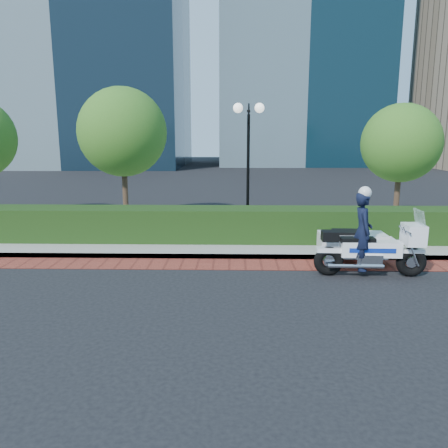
{
  "coord_description": "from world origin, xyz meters",
  "views": [
    {
      "loc": [
        0.52,
        -9.49,
        3.32
      ],
      "look_at": [
        0.27,
        1.92,
        1.0
      ],
      "focal_mm": 35.0,
      "sensor_mm": 36.0,
      "label": 1
    }
  ],
  "objects_px": {
    "tree_c": "(401,143)",
    "tree_b": "(123,132)",
    "police_motorcycle": "(362,242)",
    "lamppost": "(248,147)"
  },
  "relations": [
    {
      "from": "tree_b",
      "to": "police_motorcycle",
      "type": "xyz_separation_m",
      "value": [
        7.19,
        -5.47,
        -2.69
      ]
    },
    {
      "from": "tree_b",
      "to": "tree_c",
      "type": "bearing_deg",
      "value": -0.0
    },
    {
      "from": "lamppost",
      "to": "tree_b",
      "type": "relative_size",
      "value": 0.86
    },
    {
      "from": "lamppost",
      "to": "tree_b",
      "type": "height_order",
      "value": "tree_b"
    },
    {
      "from": "tree_c",
      "to": "police_motorcycle",
      "type": "distance_m",
      "value": 6.57
    },
    {
      "from": "tree_c",
      "to": "tree_b",
      "type": "bearing_deg",
      "value": 180.0
    },
    {
      "from": "tree_c",
      "to": "police_motorcycle",
      "type": "height_order",
      "value": "tree_c"
    },
    {
      "from": "police_motorcycle",
      "to": "lamppost",
      "type": "bearing_deg",
      "value": 124.11
    },
    {
      "from": "lamppost",
      "to": "police_motorcycle",
      "type": "bearing_deg",
      "value": -57.22
    },
    {
      "from": "lamppost",
      "to": "tree_c",
      "type": "xyz_separation_m",
      "value": [
        5.5,
        1.3,
        0.09
      ]
    }
  ]
}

